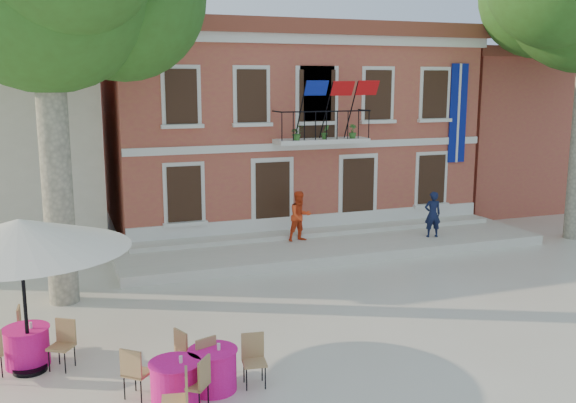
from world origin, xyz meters
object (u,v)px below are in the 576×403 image
Objects in this scene: patio_umbrella at (19,235)px; pedestrian_orange at (300,216)px; cafe_table_2 at (175,381)px; pedestrian_navy at (433,214)px; cafe_table_1 at (213,367)px; cafe_table_0 at (27,344)px.

patio_umbrella is 2.43× the size of pedestrian_orange.
pedestrian_navy is at bearing 38.03° from cafe_table_2.
patio_umbrella is at bearing 148.30° from cafe_table_1.
cafe_table_0 is 3.52m from cafe_table_2.
pedestrian_orange is 10.34m from cafe_table_0.
patio_umbrella reaches higher than pedestrian_navy.
pedestrian_navy is at bearing 23.13° from cafe_table_0.
cafe_table_0 is at bearing 134.06° from cafe_table_2.
cafe_table_2 is at bearing 50.35° from pedestrian_navy.
pedestrian_navy is 4.50m from pedestrian_orange.
cafe_table_0 is at bearing -151.83° from pedestrian_orange.
cafe_table_0 is (-0.04, 0.30, -2.26)m from patio_umbrella.
cafe_table_0 is 3.89m from cafe_table_1.
patio_umbrella is 3.98m from cafe_table_2.
cafe_table_1 is at bearing 21.88° from cafe_table_2.
patio_umbrella is at bearing 36.66° from pedestrian_navy.
cafe_table_2 is (2.45, -2.53, 0.00)m from cafe_table_0.
cafe_table_2 is (-5.69, -8.87, -0.70)m from pedestrian_orange.
cafe_table_0 is 1.01× the size of cafe_table_1.
pedestrian_orange is 0.88× the size of cafe_table_0.
pedestrian_navy is 12.80m from cafe_table_2.
pedestrian_navy is at bearing 24.35° from patio_umbrella.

